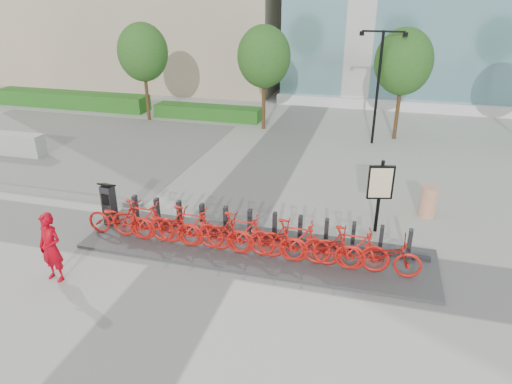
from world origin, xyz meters
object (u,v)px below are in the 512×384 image
(worker_red, at_px, (51,248))
(construction_barrel, at_px, (428,202))
(bike_0, at_px, (119,219))
(jersey_barrier, at_px, (17,144))
(map_sign, at_px, (380,185))
(kiosk, at_px, (109,204))

(worker_red, distance_m, construction_barrel, 10.88)
(bike_0, distance_m, jersey_barrier, 9.69)
(construction_barrel, distance_m, map_sign, 2.31)
(worker_red, relative_size, map_sign, 0.80)
(worker_red, bearing_deg, map_sign, 40.41)
(worker_red, xyz_separation_m, map_sign, (7.51, 4.62, 0.58))
(kiosk, bearing_deg, bike_0, -33.42)
(worker_red, height_order, map_sign, map_sign)
(jersey_barrier, bearing_deg, kiosk, -33.39)
(jersey_barrier, xyz_separation_m, map_sign, (15.17, -2.94, 1.00))
(bike_0, height_order, worker_red, worker_red)
(bike_0, height_order, kiosk, kiosk)
(construction_barrel, xyz_separation_m, jersey_barrier, (-16.69, 1.51, -0.03))
(bike_0, distance_m, kiosk, 0.88)
(map_sign, bearing_deg, kiosk, 178.68)
(worker_red, distance_m, map_sign, 8.84)
(bike_0, xyz_separation_m, kiosk, (-0.66, 0.56, 0.12))
(construction_barrel, xyz_separation_m, map_sign, (-1.52, -1.44, 0.97))
(kiosk, relative_size, map_sign, 0.61)
(map_sign, bearing_deg, bike_0, -175.93)
(worker_red, relative_size, construction_barrel, 1.80)
(construction_barrel, height_order, jersey_barrier, construction_barrel)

